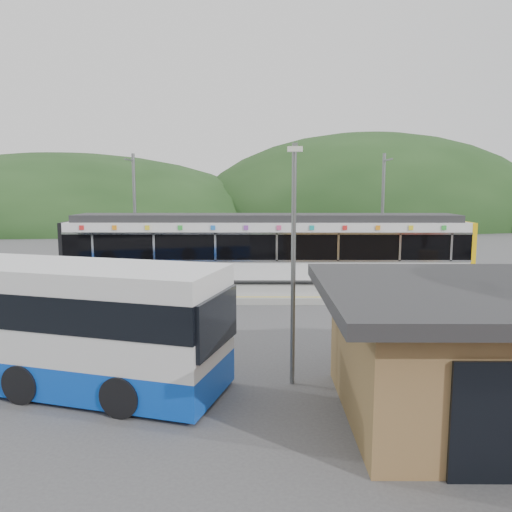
{
  "coord_description": "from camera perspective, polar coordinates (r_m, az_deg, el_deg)",
  "views": [
    {
      "loc": [
        0.03,
        -19.62,
        5.09
      ],
      "look_at": [
        -0.09,
        1.0,
        2.27
      ],
      "focal_mm": 35.0,
      "sensor_mm": 36.0,
      "label": 1
    }
  ],
  "objects": [
    {
      "name": "train",
      "position": [
        25.8,
        1.2,
        1.05
      ],
      "size": [
        20.44,
        3.01,
        3.74
      ],
      "color": "black",
      "rests_on": "ground"
    },
    {
      "name": "catenary_mast_west",
      "position": [
        29.08,
        -13.69,
        4.72
      ],
      "size": [
        0.18,
        1.8,
        7.0
      ],
      "color": "slate",
      "rests_on": "ground"
    },
    {
      "name": "bus",
      "position": [
        14.89,
        -26.28,
        -6.85
      ],
      "size": [
        11.97,
        5.75,
        3.18
      ],
      "rotation": [
        0.0,
        0.0,
        -0.27
      ],
      "color": "blue",
      "rests_on": "ground"
    },
    {
      "name": "ground",
      "position": [
        20.27,
        0.25,
        -6.76
      ],
      "size": [
        120.0,
        120.0,
        0.0
      ],
      "primitive_type": "plane",
      "color": "#4C4C4F",
      "rests_on": "ground"
    },
    {
      "name": "lamp_post",
      "position": [
        12.51,
        4.35,
        1.24
      ],
      "size": [
        0.36,
        1.08,
        6.15
      ],
      "rotation": [
        0.0,
        0.0,
        -0.06
      ],
      "color": "slate",
      "rests_on": "ground"
    },
    {
      "name": "hills",
      "position": [
        26.16,
        13.98,
        -3.67
      ],
      "size": [
        146.0,
        149.0,
        26.0
      ],
      "color": "#1E3D19",
      "rests_on": "ground"
    },
    {
      "name": "catenary_mast_east",
      "position": [
        29.07,
        14.27,
        4.7
      ],
      "size": [
        0.18,
        1.8,
        7.0
      ],
      "color": "slate",
      "rests_on": "ground"
    },
    {
      "name": "yellow_line",
      "position": [
        22.15,
        0.26,
        -4.7
      ],
      "size": [
        26.0,
        0.1,
        0.01
      ],
      "primitive_type": "cube",
      "color": "yellow",
      "rests_on": "platform"
    },
    {
      "name": "platform",
      "position": [
        23.45,
        0.26,
        -4.38
      ],
      "size": [
        26.0,
        3.2,
        0.3
      ],
      "primitive_type": "cube",
      "color": "#9E9E99",
      "rests_on": "ground"
    }
  ]
}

